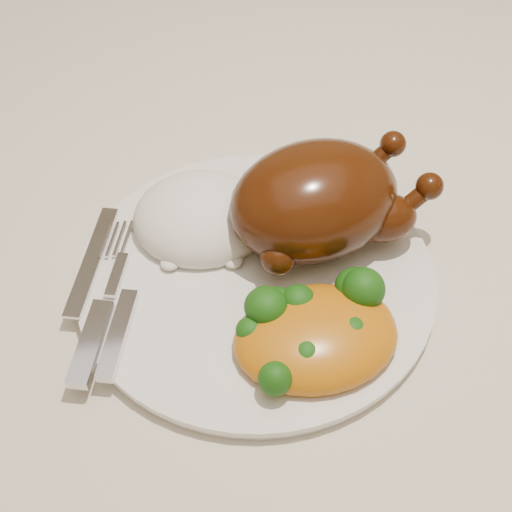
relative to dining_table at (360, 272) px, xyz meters
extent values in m
cube|color=brown|center=(0.00, 0.00, 0.07)|extent=(1.60, 0.90, 0.04)
cube|color=beige|center=(0.00, 0.00, 0.10)|extent=(1.72, 1.02, 0.01)
cube|color=beige|center=(0.00, 0.51, 0.01)|extent=(1.72, 0.01, 0.18)
cylinder|color=white|center=(-0.12, -0.08, 0.11)|extent=(0.36, 0.36, 0.01)
ellipsoid|color=#3F1B06|center=(-0.07, -0.05, 0.16)|extent=(0.17, 0.14, 0.09)
ellipsoid|color=#3F1B06|center=(-0.08, -0.06, 0.18)|extent=(0.08, 0.07, 0.04)
ellipsoid|color=#3F1B06|center=(-0.01, -0.07, 0.15)|extent=(0.06, 0.04, 0.04)
sphere|color=#3F1B06|center=(0.03, -0.06, 0.17)|extent=(0.02, 0.02, 0.02)
ellipsoid|color=#3F1B06|center=(-0.03, -0.01, 0.15)|extent=(0.06, 0.04, 0.04)
sphere|color=#3F1B06|center=(0.01, 0.00, 0.17)|extent=(0.02, 0.02, 0.02)
sphere|color=#3F1B06|center=(-0.11, -0.09, 0.15)|extent=(0.03, 0.03, 0.03)
sphere|color=#3F1B06|center=(-0.13, -0.03, 0.15)|extent=(0.03, 0.03, 0.03)
ellipsoid|color=white|center=(-0.16, -0.02, 0.13)|extent=(0.13, 0.12, 0.06)
ellipsoid|color=#C46F0C|center=(-0.09, -0.16, 0.12)|extent=(0.14, 0.11, 0.04)
ellipsoid|color=#C46F0C|center=(-0.06, -0.15, 0.13)|extent=(0.06, 0.05, 0.03)
ellipsoid|color=#0E3E0A|center=(-0.05, -0.13, 0.14)|extent=(0.03, 0.03, 0.03)
ellipsoid|color=#0E3E0A|center=(-0.13, -0.20, 0.13)|extent=(0.02, 0.02, 0.03)
ellipsoid|color=#0E3E0A|center=(-0.10, -0.13, 0.13)|extent=(0.03, 0.03, 0.03)
ellipsoid|color=#0E3E0A|center=(-0.06, -0.17, 0.13)|extent=(0.03, 0.03, 0.03)
ellipsoid|color=#0E3E0A|center=(-0.11, -0.13, 0.13)|extent=(0.03, 0.03, 0.03)
ellipsoid|color=#0E3E0A|center=(-0.10, -0.13, 0.14)|extent=(0.03, 0.03, 0.03)
ellipsoid|color=#0E3E0A|center=(-0.12, -0.14, 0.14)|extent=(0.03, 0.03, 0.03)
ellipsoid|color=#0E3E0A|center=(-0.14, -0.15, 0.13)|extent=(0.02, 0.02, 0.02)
ellipsoid|color=#0E3E0A|center=(-0.05, -0.13, 0.14)|extent=(0.03, 0.03, 0.03)
ellipsoid|color=#0E3E0A|center=(-0.12, -0.16, 0.13)|extent=(0.02, 0.02, 0.02)
ellipsoid|color=#0E3E0A|center=(-0.10, -0.18, 0.13)|extent=(0.03, 0.03, 0.03)
cube|color=silver|center=(-0.26, -0.05, 0.12)|extent=(0.05, 0.12, 0.00)
cube|color=silver|center=(-0.26, -0.14, 0.12)|extent=(0.04, 0.08, 0.01)
cube|color=silver|center=(-0.24, -0.13, 0.12)|extent=(0.03, 0.08, 0.01)
cube|color=silver|center=(-0.24, -0.05, 0.12)|extent=(0.04, 0.09, 0.00)
camera|label=1|loc=(-0.18, -0.47, 0.57)|focal=50.00mm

